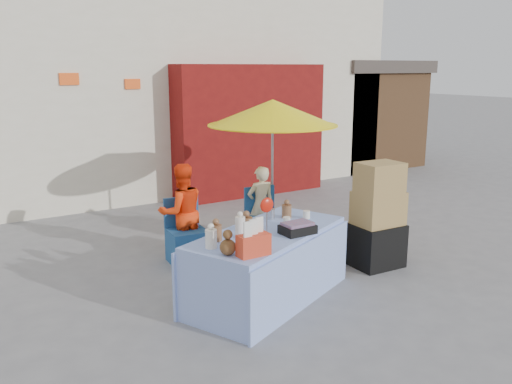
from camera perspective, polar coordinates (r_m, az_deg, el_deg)
ground at (r=6.65m, az=2.23°, el=-9.51°), size 80.00×80.00×0.00m
backdrop at (r=13.21m, az=-15.02°, el=15.01°), size 14.00×8.00×7.80m
market_table at (r=6.07m, az=1.20°, el=-7.63°), size 2.27×1.71×1.24m
chair_left at (r=7.29m, az=-7.27°, el=-5.40°), size 0.52×0.51×0.85m
chair_right at (r=7.87m, az=1.02°, el=-3.90°), size 0.52×0.51×0.85m
vendor_orange at (r=7.29m, az=-7.82°, el=-2.11°), size 0.68×0.56×1.31m
vendor_beige at (r=7.89m, az=0.49°, el=-1.42°), size 0.45×0.32×1.16m
umbrella at (r=7.96m, az=1.76°, el=8.30°), size 1.90×1.90×2.09m
box_stack at (r=7.15m, az=12.68°, el=-2.80°), size 0.64×0.54×1.38m
tarp_bundle at (r=5.84m, az=-4.91°, el=-11.42°), size 0.68×0.58×0.27m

